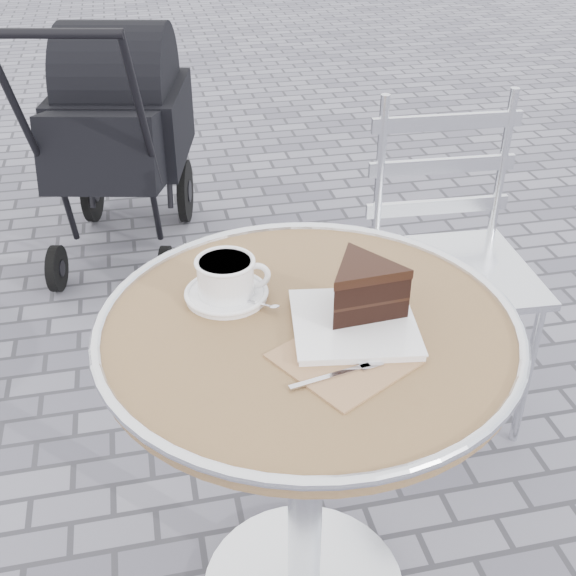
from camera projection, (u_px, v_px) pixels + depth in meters
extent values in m
cylinder|color=silver|center=(306.00, 477.00, 1.40)|extent=(0.07, 0.07, 0.67)
cylinder|color=#A67D5A|center=(308.00, 331.00, 1.21)|extent=(0.70, 0.70, 0.03)
torus|color=silver|center=(308.00, 324.00, 1.21)|extent=(0.72, 0.72, 0.02)
cylinder|color=white|center=(227.00, 295.00, 1.27)|extent=(0.14, 0.14, 0.01)
cylinder|color=white|center=(226.00, 277.00, 1.25)|extent=(0.11, 0.11, 0.06)
torus|color=white|center=(257.00, 276.00, 1.26)|extent=(0.05, 0.02, 0.05)
cylinder|color=beige|center=(225.00, 263.00, 1.24)|extent=(0.09, 0.09, 0.01)
cube|color=#9B7155|center=(344.00, 359.00, 1.12)|extent=(0.24, 0.24, 0.00)
cube|color=white|center=(354.00, 324.00, 1.19)|extent=(0.22, 0.22, 0.01)
cylinder|color=silver|center=(403.00, 390.00, 1.84)|extent=(0.02, 0.02, 0.45)
cylinder|color=silver|center=(527.00, 376.00, 1.88)|extent=(0.02, 0.02, 0.45)
cylinder|color=silver|center=(369.00, 316.00, 2.12)|extent=(0.02, 0.02, 0.45)
cylinder|color=silver|center=(478.00, 306.00, 2.16)|extent=(0.02, 0.02, 0.45)
cube|color=silver|center=(454.00, 272.00, 1.88)|extent=(0.42, 0.42, 0.02)
cube|color=black|center=(115.00, 144.00, 2.66)|extent=(0.53, 0.70, 0.38)
cylinder|color=black|center=(51.00, 33.00, 1.95)|extent=(0.39, 0.12, 0.03)
cylinder|color=black|center=(57.00, 268.00, 2.62)|extent=(0.07, 0.17, 0.17)
cylinder|color=black|center=(166.00, 269.00, 2.61)|extent=(0.07, 0.17, 0.17)
cylinder|color=black|center=(92.00, 191.00, 3.07)|extent=(0.09, 0.27, 0.26)
cylinder|color=black|center=(185.00, 191.00, 3.07)|extent=(0.09, 0.27, 0.26)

